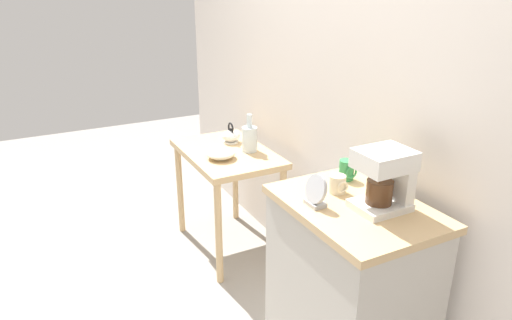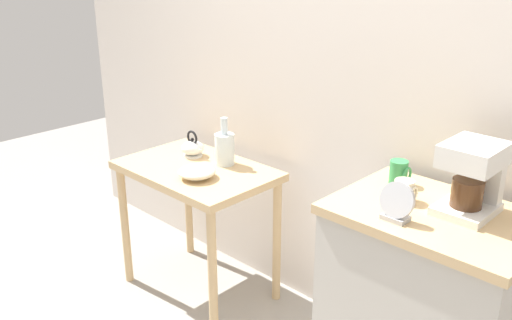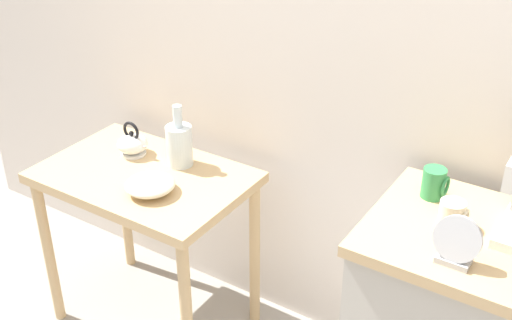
{
  "view_description": "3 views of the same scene",
  "coord_description": "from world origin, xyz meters",
  "px_view_note": "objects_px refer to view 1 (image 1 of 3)",
  "views": [
    {
      "loc": [
        2.03,
        -1.2,
        1.82
      ],
      "look_at": [
        -0.14,
        -0.07,
        0.85
      ],
      "focal_mm": 33.06,
      "sensor_mm": 36.0,
      "label": 1
    },
    {
      "loc": [
        1.42,
        -1.74,
        1.79
      ],
      "look_at": [
        -0.22,
        -0.03,
        0.89
      ],
      "focal_mm": 39.39,
      "sensor_mm": 36.0,
      "label": 2
    },
    {
      "loc": [
        0.86,
        -1.59,
        1.97
      ],
      "look_at": [
        -0.16,
        -0.01,
        0.93
      ],
      "focal_mm": 45.3,
      "sensor_mm": 36.0,
      "label": 3
    }
  ],
  "objects_px": {
    "mug_small_cream": "(338,184)",
    "table_clock": "(316,192)",
    "teakettle": "(231,136)",
    "mug_tall_green": "(347,170)",
    "bowl_stoneware": "(221,154)",
    "coffee_maker": "(387,177)",
    "glass_carafe_vase": "(250,138)"
  },
  "relations": [
    {
      "from": "table_clock",
      "to": "glass_carafe_vase",
      "type": "bearing_deg",
      "value": 167.0
    },
    {
      "from": "teakettle",
      "to": "coffee_maker",
      "type": "bearing_deg",
      "value": 0.64
    },
    {
      "from": "mug_tall_green",
      "to": "bowl_stoneware",
      "type": "bearing_deg",
      "value": -165.5
    },
    {
      "from": "mug_small_cream",
      "to": "coffee_maker",
      "type": "bearing_deg",
      "value": 21.64
    },
    {
      "from": "bowl_stoneware",
      "to": "teakettle",
      "type": "xyz_separation_m",
      "value": [
        -0.25,
        0.19,
        0.01
      ]
    },
    {
      "from": "teakettle",
      "to": "table_clock",
      "type": "bearing_deg",
      "value": -9.47
    },
    {
      "from": "teakettle",
      "to": "bowl_stoneware",
      "type": "bearing_deg",
      "value": -36.57
    },
    {
      "from": "mug_small_cream",
      "to": "table_clock",
      "type": "distance_m",
      "value": 0.17
    },
    {
      "from": "glass_carafe_vase",
      "to": "coffee_maker",
      "type": "height_order",
      "value": "coffee_maker"
    },
    {
      "from": "teakettle",
      "to": "mug_tall_green",
      "type": "height_order",
      "value": "mug_tall_green"
    },
    {
      "from": "bowl_stoneware",
      "to": "glass_carafe_vase",
      "type": "relative_size",
      "value": 0.73
    },
    {
      "from": "teakettle",
      "to": "glass_carafe_vase",
      "type": "bearing_deg",
      "value": 10.34
    },
    {
      "from": "bowl_stoneware",
      "to": "coffee_maker",
      "type": "bearing_deg",
      "value": 9.19
    },
    {
      "from": "bowl_stoneware",
      "to": "teakettle",
      "type": "height_order",
      "value": "teakettle"
    },
    {
      "from": "bowl_stoneware",
      "to": "mug_small_cream",
      "type": "relative_size",
      "value": 2.24
    },
    {
      "from": "coffee_maker",
      "to": "mug_small_cream",
      "type": "distance_m",
      "value": 0.25
    },
    {
      "from": "mug_small_cream",
      "to": "table_clock",
      "type": "height_order",
      "value": "table_clock"
    },
    {
      "from": "coffee_maker",
      "to": "mug_small_cream",
      "type": "xyz_separation_m",
      "value": [
        -0.21,
        -0.08,
        -0.1
      ]
    },
    {
      "from": "glass_carafe_vase",
      "to": "table_clock",
      "type": "relative_size",
      "value": 1.81
    },
    {
      "from": "coffee_maker",
      "to": "mug_tall_green",
      "type": "xyz_separation_m",
      "value": [
        -0.31,
        0.04,
        -0.09
      ]
    },
    {
      "from": "bowl_stoneware",
      "to": "mug_tall_green",
      "type": "distance_m",
      "value": 1.0
    },
    {
      "from": "coffee_maker",
      "to": "mug_tall_green",
      "type": "distance_m",
      "value": 0.32
    },
    {
      "from": "teakettle",
      "to": "table_clock",
      "type": "distance_m",
      "value": 1.39
    },
    {
      "from": "glass_carafe_vase",
      "to": "mug_tall_green",
      "type": "height_order",
      "value": "mug_tall_green"
    },
    {
      "from": "bowl_stoneware",
      "to": "coffee_maker",
      "type": "distance_m",
      "value": 1.31
    },
    {
      "from": "glass_carafe_vase",
      "to": "mug_tall_green",
      "type": "xyz_separation_m",
      "value": [
        0.99,
        0.02,
        0.13
      ]
    },
    {
      "from": "bowl_stoneware",
      "to": "table_clock",
      "type": "xyz_separation_m",
      "value": [
        1.11,
        -0.04,
        0.2
      ]
    },
    {
      "from": "bowl_stoneware",
      "to": "mug_small_cream",
      "type": "distance_m",
      "value": 1.07
    },
    {
      "from": "teakettle",
      "to": "table_clock",
      "type": "xyz_separation_m",
      "value": [
        1.36,
        -0.23,
        0.19
      ]
    },
    {
      "from": "coffee_maker",
      "to": "table_clock",
      "type": "bearing_deg",
      "value": -121.76
    },
    {
      "from": "mug_tall_green",
      "to": "coffee_maker",
      "type": "bearing_deg",
      "value": -7.79
    },
    {
      "from": "coffee_maker",
      "to": "mug_tall_green",
      "type": "bearing_deg",
      "value": 172.21
    }
  ]
}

